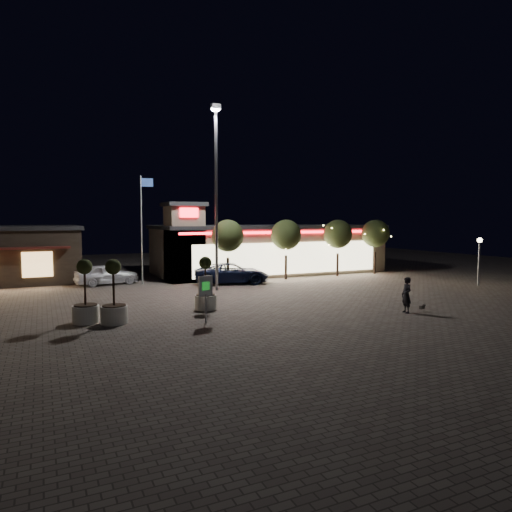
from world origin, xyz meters
name	(u,v)px	position (x,y,z in m)	size (l,w,h in m)	color
ground	(235,315)	(0.00, 0.00, 0.00)	(90.00, 90.00, 0.00)	#6A6056
retail_building	(265,248)	(9.51, 15.82, 2.21)	(20.40, 8.40, 6.10)	gray
floodlight_pole	(216,186)	(2.00, 8.00, 7.02)	(0.60, 0.40, 12.38)	gray
flagpole	(143,220)	(-1.90, 13.00, 4.74)	(0.95, 0.10, 8.00)	white
lamp_post_east	(479,252)	(20.00, 2.00, 2.46)	(0.36, 0.36, 3.48)	gray
string_tree_a	(228,236)	(4.00, 11.00, 3.56)	(2.42, 2.42, 4.79)	#332319
string_tree_b	(286,235)	(9.00, 11.00, 3.56)	(2.42, 2.42, 4.79)	#332319
string_tree_c	(338,234)	(14.00, 11.00, 3.56)	(2.42, 2.42, 4.79)	#332319
string_tree_d	(375,234)	(18.00, 11.00, 3.56)	(2.42, 2.42, 4.79)	#332319
pickup_truck	(232,273)	(4.17, 10.61, 0.78)	(2.57, 5.58, 1.55)	black
white_sedan	(107,274)	(-4.41, 14.00, 0.76)	(1.81, 4.49, 1.53)	white
pedestrian	(406,295)	(8.18, -3.24, 0.92)	(0.67, 0.44, 1.85)	black
dog	(423,306)	(9.24, -3.33, 0.26)	(0.48, 0.28, 0.26)	#59514C
planter_left	(86,303)	(-6.92, 1.35, 0.92)	(1.21, 1.21, 2.98)	silver
planter_mid	(114,304)	(-5.75, 0.64, 0.92)	(1.21, 1.21, 2.98)	silver
planter_right	(206,293)	(-0.86, 1.99, 0.88)	(1.15, 1.15, 2.84)	silver
valet_sign	(206,290)	(-1.87, -0.97, 1.53)	(0.72, 0.21, 2.19)	gray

